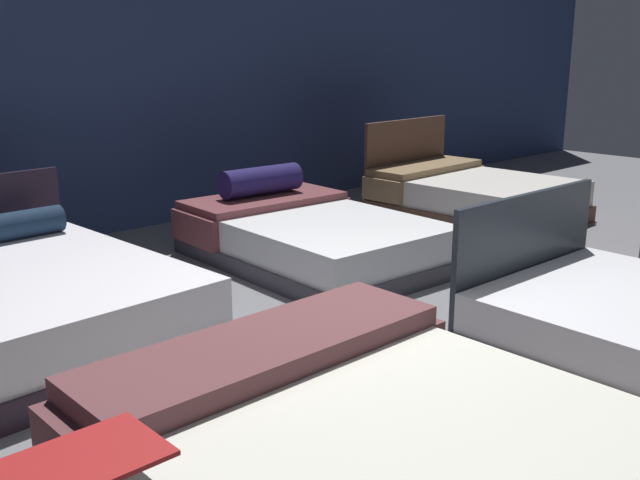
# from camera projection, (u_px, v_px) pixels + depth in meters

# --- Properties ---
(ground_plane) EXTENTS (18.00, 18.00, 0.02)m
(ground_plane) POSITION_uv_depth(u_px,v_px,m) (363.00, 362.00, 4.23)
(ground_plane) COLOR slate
(showroom_back_wall) EXTENTS (18.00, 0.06, 3.50)m
(showroom_back_wall) POSITION_uv_depth(u_px,v_px,m) (57.00, 48.00, 6.45)
(showroom_back_wall) COLOR navy
(showroom_back_wall) RESTS_ON ground_plane
(bed_5) EXTENTS (1.62, 2.20, 0.87)m
(bed_5) POSITION_uv_depth(u_px,v_px,m) (31.00, 299.00, 4.56)
(bed_5) COLOR black
(bed_5) RESTS_ON ground_plane
(bed_6) EXTENTS (1.58, 2.22, 0.72)m
(bed_6) POSITION_uv_depth(u_px,v_px,m) (309.00, 236.00, 6.14)
(bed_6) COLOR #323039
(bed_6) RESTS_ON ground_plane
(bed_7) EXTENTS (1.59, 2.00, 0.98)m
(bed_7) POSITION_uv_depth(u_px,v_px,m) (471.00, 195.00, 7.74)
(bed_7) COLOR brown
(bed_7) RESTS_ON ground_plane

